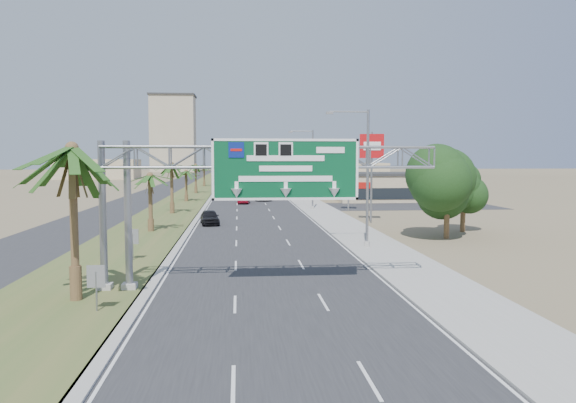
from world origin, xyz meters
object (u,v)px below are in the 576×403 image
at_px(car_mid_lane, 244,199).
at_px(pole_sign_blue, 349,162).
at_px(pole_sign_red_near, 372,151).
at_px(signal_mast, 282,168).
at_px(palm_near, 72,150).
at_px(store_building, 395,187).
at_px(sign_gantry, 253,168).
at_px(car_far, 224,193).
at_px(car_right_lane, 263,196).
at_px(car_left_lane, 210,217).
at_px(pole_sign_red_far, 306,162).

relative_size(car_mid_lane, pole_sign_blue, 0.53).
height_order(car_mid_lane, pole_sign_red_near, pole_sign_red_near).
bearing_deg(signal_mast, pole_sign_red_near, -79.69).
bearing_deg(palm_near, car_mid_lane, 81.45).
relative_size(store_building, car_mid_lane, 4.22).
bearing_deg(palm_near, sign_gantry, 13.32).
relative_size(sign_gantry, palm_near, 2.01).
xyz_separation_m(store_building, car_far, (-26.20, 7.43, -1.20)).
xyz_separation_m(car_right_lane, pole_sign_red_near, (9.48, -30.39, 6.42)).
xyz_separation_m(palm_near, pole_sign_red_near, (20.68, 29.33, 0.25)).
distance_m(car_mid_lane, car_far, 11.57).
relative_size(car_left_lane, car_right_lane, 0.77).
height_order(signal_mast, store_building, signal_mast).
distance_m(sign_gantry, car_far, 63.80).
height_order(car_right_lane, pole_sign_red_far, pole_sign_red_far).
height_order(signal_mast, car_far, signal_mast).
distance_m(car_mid_lane, pole_sign_red_near, 28.68).
distance_m(car_left_lane, car_far, 36.11).
distance_m(sign_gantry, car_mid_lane, 52.65).
bearing_deg(store_building, car_left_lane, -132.89).
xyz_separation_m(car_left_lane, car_mid_lane, (3.60, 24.98, -0.02)).
relative_size(palm_near, pole_sign_red_near, 0.92).
height_order(car_left_lane, pole_sign_blue, pole_sign_blue).
height_order(store_building, pole_sign_red_far, pole_sign_red_far).
relative_size(signal_mast, store_building, 0.57).
height_order(car_mid_lane, car_right_lane, car_right_lane).
bearing_deg(pole_sign_red_near, car_left_lane, -179.99).
distance_m(car_mid_lane, pole_sign_blue, 18.59).
bearing_deg(car_left_lane, signal_mast, 66.98).
xyz_separation_m(sign_gantry, signal_mast, (6.23, 62.05, -1.21)).
xyz_separation_m(sign_gantry, car_far, (-3.13, 63.51, -5.26)).
height_order(sign_gantry, pole_sign_red_near, pole_sign_red_near).
bearing_deg(store_building, pole_sign_blue, -122.56).
height_order(car_mid_lane, pole_sign_red_far, pole_sign_red_far).
relative_size(car_far, pole_sign_blue, 0.68).
bearing_deg(pole_sign_blue, car_mid_lane, 135.34).
relative_size(palm_near, car_far, 1.52).
xyz_separation_m(signal_mast, pole_sign_blue, (6.46, -22.20, 1.14)).
bearing_deg(car_left_lane, car_right_lane, 70.47).
xyz_separation_m(signal_mast, car_left_lane, (-9.81, -34.65, -4.13)).
height_order(car_right_lane, pole_sign_red_near, pole_sign_red_near).
bearing_deg(palm_near, car_right_lane, 79.38).
xyz_separation_m(signal_mast, pole_sign_red_far, (3.83, -0.33, 1.08)).
xyz_separation_m(sign_gantry, pole_sign_blue, (12.70, 39.85, -0.06)).
height_order(palm_near, store_building, palm_near).
height_order(car_mid_lane, car_far, car_far).
relative_size(car_left_lane, pole_sign_red_far, 0.56).
relative_size(car_left_lane, pole_sign_blue, 0.53).
relative_size(car_mid_lane, car_far, 0.78).
bearing_deg(car_far, store_building, -11.72).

